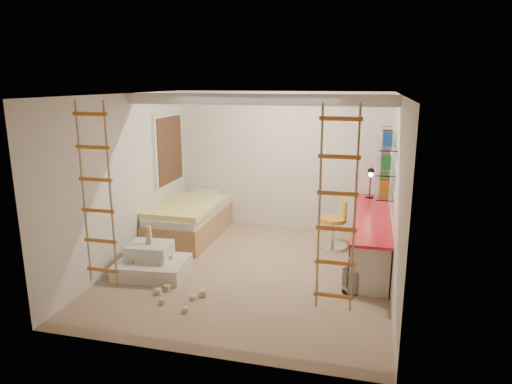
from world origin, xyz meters
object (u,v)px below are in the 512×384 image
(desk, at_px, (370,236))
(swivel_chair, at_px, (334,230))
(play_platform, at_px, (152,263))
(bed, at_px, (190,219))

(desk, relative_size, swivel_chair, 3.24)
(swivel_chair, bearing_deg, play_platform, -145.16)
(bed, bearing_deg, desk, -6.49)
(swivel_chair, distance_m, play_platform, 3.07)
(desk, height_order, bed, desk)
(bed, relative_size, swivel_chair, 2.32)
(bed, bearing_deg, play_platform, -87.11)
(desk, bearing_deg, bed, 173.51)
(swivel_chair, bearing_deg, desk, -35.49)
(desk, xyz_separation_m, play_platform, (-3.11, -1.33, -0.23))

